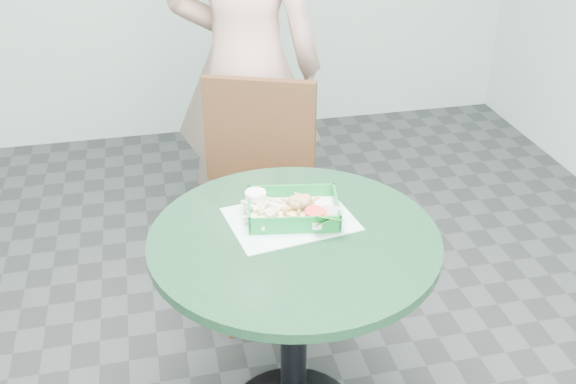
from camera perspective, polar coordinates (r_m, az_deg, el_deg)
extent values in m
cylinder|color=black|center=(2.21, 0.48, -12.11)|extent=(0.09, 0.09, 0.70)
cylinder|color=#233F30|center=(1.99, 0.53, -4.51)|extent=(0.86, 0.86, 0.03)
cube|color=#4B271A|center=(2.71, -1.50, -1.54)|extent=(0.46, 0.46, 0.04)
cube|color=#4B271A|center=(2.77, -2.42, 5.08)|extent=(0.46, 0.04, 0.46)
cube|color=#4B271A|center=(2.66, -4.81, -8.53)|extent=(0.04, 0.04, 0.43)
cube|color=#4B271A|center=(2.72, 3.51, -7.41)|extent=(0.04, 0.04, 0.43)
cube|color=#4B271A|center=(2.98, -5.93, -3.90)|extent=(0.04, 0.04, 0.43)
cube|color=#4B271A|center=(3.03, 1.49, -3.01)|extent=(0.04, 0.04, 0.43)
imported|color=tan|center=(2.85, -3.76, 13.97)|extent=(0.92, 0.76, 2.17)
cube|color=#ADD2CD|center=(2.06, 0.21, -2.78)|extent=(0.41, 0.33, 0.00)
cube|color=#0F772E|center=(2.07, 0.45, -2.42)|extent=(0.27, 0.20, 0.01)
cube|color=white|center=(2.06, 0.45, -2.28)|extent=(0.26, 0.19, 0.00)
cube|color=#0F772E|center=(2.13, -0.13, -0.45)|extent=(0.27, 0.01, 0.05)
cube|color=#0F772E|center=(1.97, 1.08, -3.19)|extent=(0.27, 0.01, 0.05)
cube|color=#0F772E|center=(2.08, 4.00, -1.35)|extent=(0.01, 0.20, 0.05)
cube|color=#0F772E|center=(2.03, -3.20, -2.20)|extent=(0.01, 0.20, 0.05)
cylinder|color=#E4C56E|center=(2.06, 1.04, -1.99)|extent=(0.11, 0.11, 0.02)
cylinder|color=white|center=(2.06, -2.90, -1.16)|extent=(0.07, 0.07, 0.03)
cylinder|color=white|center=(2.05, -2.91, -0.72)|extent=(0.06, 0.06, 0.00)
cylinder|color=silver|center=(2.01, 2.65, -2.70)|extent=(0.07, 0.07, 0.02)
torus|color=silver|center=(2.01, 2.66, -2.32)|extent=(0.07, 0.07, 0.01)
cylinder|color=#E13F33|center=(2.00, 2.66, -2.10)|extent=(0.06, 0.06, 0.01)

